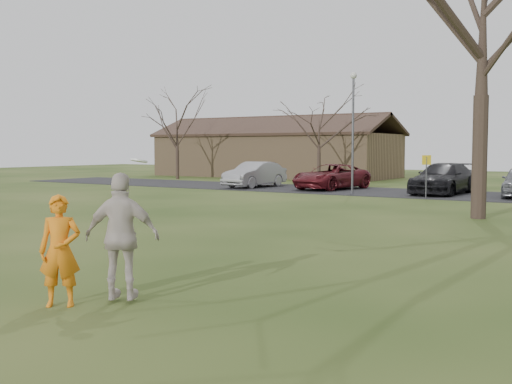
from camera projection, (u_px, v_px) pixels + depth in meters
ground at (118, 303)px, 9.59m from camera, size 120.00×120.00×0.00m
parking_strip at (484, 196)px, 30.55m from camera, size 62.00×6.50×0.04m
player_defender at (60, 251)px, 9.36m from camera, size 0.74×0.71×1.71m
car_1 at (255, 174)px, 37.29m from camera, size 1.90×4.76×1.54m
car_2 at (331, 177)px, 35.39m from camera, size 3.30×5.57×1.45m
car_3 at (443, 178)px, 31.83m from camera, size 2.51×5.60×1.59m
catching_play at (122, 236)px, 9.54m from camera, size 1.25×0.98×2.21m
building at (275, 154)px, 52.12m from camera, size 20.60×8.50×5.14m
lamp_post at (353, 118)px, 31.41m from camera, size 0.34×0.34×6.27m
sign_yellow at (426, 168)px, 29.01m from camera, size 0.35×0.35×2.08m
big_tree at (483, 11)px, 20.59m from camera, size 9.00×9.00×14.00m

